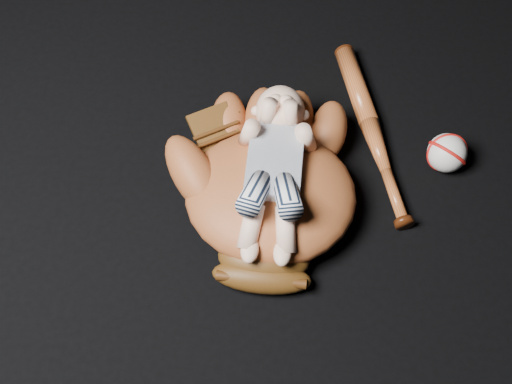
# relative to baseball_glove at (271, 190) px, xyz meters

# --- Properties ---
(baseball_glove) EXTENTS (0.44, 0.49, 0.14)m
(baseball_glove) POSITION_rel_baseball_glove_xyz_m (0.00, 0.00, 0.00)
(baseball_glove) COLOR brown
(baseball_glove) RESTS_ON ground
(newborn_baby) EXTENTS (0.19, 0.37, 0.14)m
(newborn_baby) POSITION_rel_baseball_glove_xyz_m (0.00, 0.00, 0.05)
(newborn_baby) COLOR beige
(newborn_baby) RESTS_ON baseball_glove
(baseball_bat) EXTENTS (0.13, 0.44, 0.04)m
(baseball_bat) POSITION_rel_baseball_glove_xyz_m (0.21, 0.17, -0.05)
(baseball_bat) COLOR #A0491E
(baseball_bat) RESTS_ON ground
(baseball) EXTENTS (0.10, 0.10, 0.08)m
(baseball) POSITION_rel_baseball_glove_xyz_m (0.35, 0.11, -0.03)
(baseball) COLOR silver
(baseball) RESTS_ON ground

